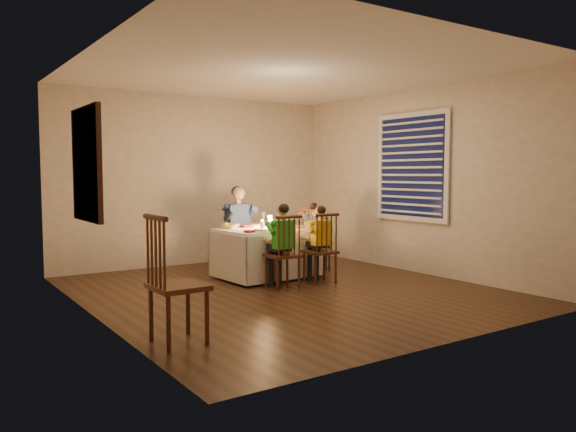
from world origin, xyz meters
TOP-DOWN VIEW (x-y plane):
  - ground at (0.00, 0.00)m, footprint 5.00×5.00m
  - wall_left at (-2.25, 0.00)m, footprint 0.02×5.00m
  - wall_right at (2.25, 0.00)m, footprint 0.02×5.00m
  - wall_back at (0.00, 2.50)m, footprint 4.50×0.02m
  - ceiling at (0.00, 0.00)m, footprint 5.00×5.00m
  - dining_table at (0.27, 0.87)m, footprint 1.34×1.01m
  - chair_adult at (0.21, 1.54)m, footprint 0.38×0.36m
  - chair_near_left at (0.06, 0.16)m, footprint 0.39×0.38m
  - chair_near_right at (0.64, 0.17)m, footprint 0.41×0.39m
  - chair_end at (1.12, 0.91)m, footprint 0.43×0.44m
  - chair_extra at (-1.90, -1.23)m, footprint 0.43×0.45m
  - adult at (0.21, 1.54)m, footprint 0.45×0.41m
  - child_green at (0.06, 0.16)m, footprint 0.36×0.33m
  - child_yellow at (0.64, 0.17)m, footprint 0.34×0.32m
  - child_teal at (1.12, 0.91)m, footprint 0.34×0.36m
  - setting_adult at (0.27, 1.16)m, footprint 0.28×0.28m
  - setting_green at (-0.01, 0.55)m, footprint 0.28×0.28m
  - setting_yellow at (0.60, 0.61)m, footprint 0.28×0.28m
  - setting_teal at (0.72, 0.89)m, footprint 0.28×0.28m
  - candle_left at (0.20, 0.86)m, footprint 0.06×0.06m
  - candle_right at (0.35, 0.87)m, footprint 0.06×0.06m
  - squash at (-0.23, 1.10)m, footprint 0.09×0.09m
  - orange_fruit at (0.51, 0.93)m, footprint 0.08×0.08m
  - serving_bowl at (-0.14, 1.13)m, footprint 0.31×0.31m
  - wall_mirror at (-2.22, 0.30)m, footprint 0.06×0.95m
  - window_blinds at (2.21, 0.10)m, footprint 0.07×1.34m

SIDE VIEW (x-z plane):
  - ground at x=0.00m, z-range 0.00..0.00m
  - chair_adult at x=0.21m, z-range -0.45..0.45m
  - chair_near_left at x=0.06m, z-range -0.45..0.45m
  - chair_near_right at x=0.64m, z-range -0.45..0.45m
  - chair_end at x=1.12m, z-range -0.45..0.45m
  - chair_extra at x=-1.90m, z-range -0.54..0.54m
  - adult at x=0.21m, z-range -0.61..0.61m
  - child_green at x=0.06m, z-range -0.52..0.52m
  - child_yellow at x=0.64m, z-range -0.50..0.50m
  - child_teal at x=1.12m, z-range -0.49..0.49m
  - dining_table at x=0.27m, z-range 0.16..0.79m
  - setting_adult at x=0.27m, z-range 0.67..0.69m
  - setting_green at x=-0.01m, z-range 0.67..0.69m
  - setting_yellow at x=0.60m, z-range 0.67..0.69m
  - setting_teal at x=0.72m, z-range 0.67..0.69m
  - serving_bowl at x=-0.14m, z-range 0.67..0.72m
  - orange_fruit at x=0.51m, z-range 0.67..0.75m
  - squash at x=-0.23m, z-range 0.67..0.76m
  - candle_left at x=0.20m, z-range 0.67..0.77m
  - candle_right at x=0.35m, z-range 0.67..0.77m
  - wall_left at x=-2.25m, z-range 0.00..2.60m
  - wall_right at x=2.25m, z-range 0.00..2.60m
  - wall_back at x=0.00m, z-range 0.00..2.60m
  - wall_mirror at x=-2.22m, z-range 0.92..2.08m
  - window_blinds at x=2.21m, z-range 0.73..2.27m
  - ceiling at x=0.00m, z-range 2.60..2.60m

